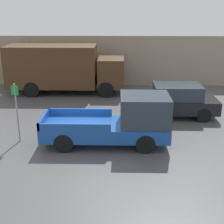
{
  "coord_description": "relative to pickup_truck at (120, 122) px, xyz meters",
  "views": [
    {
      "loc": [
        1.3,
        -12.21,
        5.63
      ],
      "look_at": [
        1.03,
        0.96,
        1.07
      ],
      "focal_mm": 50.0,
      "sensor_mm": 36.0,
      "label": 1
    }
  ],
  "objects": [
    {
      "name": "ground_plane",
      "position": [
        -1.38,
        0.04,
        -0.99
      ],
      "size": [
        60.0,
        60.0,
        0.0
      ],
      "primitive_type": "plane",
      "color": "#4C4C4F"
    },
    {
      "name": "building_wall",
      "position": [
        -1.38,
        10.18,
        0.78
      ],
      "size": [
        28.0,
        0.15,
        3.54
      ],
      "color": "gray",
      "rests_on": "ground"
    },
    {
      "name": "pickup_truck",
      "position": [
        0.0,
        0.0,
        0.0
      ],
      "size": [
        5.26,
        1.98,
        2.13
      ],
      "color": "#194799",
      "rests_on": "ground"
    },
    {
      "name": "car",
      "position": [
        2.9,
        3.52,
        -0.13
      ],
      "size": [
        4.4,
        1.96,
        1.71
      ],
      "color": "black",
      "rests_on": "ground"
    },
    {
      "name": "delivery_truck",
      "position": [
        -3.79,
        8.01,
        0.72
      ],
      "size": [
        7.56,
        2.4,
        3.14
      ],
      "color": "#472D19",
      "rests_on": "ground"
    },
    {
      "name": "parking_sign",
      "position": [
        -4.34,
        0.14,
        0.46
      ],
      "size": [
        0.3,
        0.07,
        2.58
      ],
      "color": "gray",
      "rests_on": "ground"
    },
    {
      "name": "newspaper_box",
      "position": [
        -4.34,
        9.85,
        -0.44
      ],
      "size": [
        0.45,
        0.4,
        1.08
      ],
      "color": "#194CB2",
      "rests_on": "ground"
    }
  ]
}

